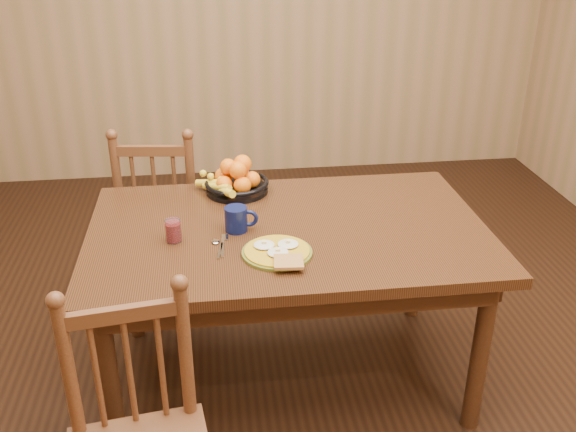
{
  "coord_description": "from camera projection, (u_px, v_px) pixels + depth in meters",
  "views": [
    {
      "loc": [
        -0.29,
        -2.29,
        1.92
      ],
      "look_at": [
        0.0,
        0.0,
        0.8
      ],
      "focal_mm": 40.0,
      "sensor_mm": 36.0,
      "label": 1
    }
  ],
  "objects": [
    {
      "name": "spoon",
      "position": [
        217.0,
        244.0,
        2.45
      ],
      "size": [
        0.05,
        0.16,
        0.01
      ],
      "rotation": [
        0.0,
        0.0,
        -0.15
      ],
      "color": "silver",
      "rests_on": "dining_table"
    },
    {
      "name": "coffee_mug",
      "position": [
        237.0,
        219.0,
        2.54
      ],
      "size": [
        0.13,
        0.09,
        0.1
      ],
      "color": "#091036",
      "rests_on": "dining_table"
    },
    {
      "name": "juice_glass",
      "position": [
        173.0,
        231.0,
        2.46
      ],
      "size": [
        0.06,
        0.06,
        0.09
      ],
      "color": "silver",
      "rests_on": "dining_table"
    },
    {
      "name": "breakfast_plate",
      "position": [
        278.0,
        252.0,
        2.38
      ],
      "size": [
        0.26,
        0.29,
        0.04
      ],
      "color": "#59601E",
      "rests_on": "dining_table"
    },
    {
      "name": "chair_far",
      "position": [
        164.0,
        216.0,
        3.33
      ],
      "size": [
        0.48,
        0.46,
        0.96
      ],
      "rotation": [
        0.0,
        0.0,
        3.02
      ],
      "color": "#482615",
      "rests_on": "ground"
    },
    {
      "name": "dining_table",
      "position": [
        288.0,
        246.0,
        2.62
      ],
      "size": [
        1.6,
        1.0,
        0.75
      ],
      "color": "black",
      "rests_on": "ground"
    },
    {
      "name": "fork",
      "position": [
        223.0,
        244.0,
        2.45
      ],
      "size": [
        0.04,
        0.18,
        0.0
      ],
      "rotation": [
        0.0,
        0.0,
        -0.05
      ],
      "color": "silver",
      "rests_on": "dining_table"
    },
    {
      "name": "room",
      "position": [
        288.0,
        80.0,
        2.32
      ],
      "size": [
        4.52,
        5.02,
        2.72
      ],
      "color": "black",
      "rests_on": "ground"
    },
    {
      "name": "fruit_bowl",
      "position": [
        235.0,
        181.0,
        2.88
      ],
      "size": [
        0.32,
        0.32,
        0.17
      ],
      "color": "black",
      "rests_on": "dining_table"
    }
  ]
}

